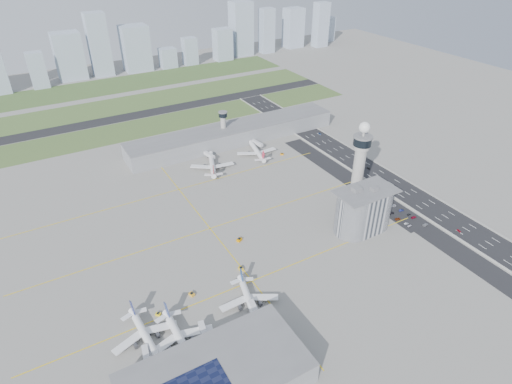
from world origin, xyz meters
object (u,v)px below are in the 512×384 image
admin_building (363,210)px  car_lot_9 (401,210)px  car_lot_3 (391,213)px  car_lot_4 (384,209)px  car_hw_4 (275,116)px  car_lot_2 (398,219)px  car_lot_11 (384,198)px  secondary_tower (223,125)px  car_lot_8 (409,214)px  car_hw_2 (320,134)px  airplane_near_c (250,299)px  tug_4 (213,171)px  jet_bridge_near_1 (207,345)px  tug_5 (282,154)px  car_lot_10 (394,206)px  jet_bridge_far_1 (253,142)px  car_lot_0 (410,226)px  tug_0 (158,314)px  tug_3 (239,239)px  car_lot_6 (425,225)px  control_tower (360,160)px  tug_2 (241,268)px  airplane_near_b (180,337)px  airplane_far_a (212,161)px  car_lot_7 (414,217)px  tug_1 (192,294)px  jet_bridge_near_2 (259,322)px  car_hw_0 (459,231)px  car_hw_1 (368,168)px  jet_bridge_near_0 (149,372)px  airplane_near_a (145,333)px  airplane_far_b (256,148)px

admin_building → car_lot_9: size_ratio=10.64×
car_lot_3 → car_lot_4: size_ratio=1.32×
admin_building → car_hw_4: 211.42m
car_lot_2 → car_lot_11: size_ratio=1.09×
secondary_tower → car_lot_8: size_ratio=9.91×
car_hw_2 → car_lot_4: bearing=-100.6°
airplane_near_c → tug_4: 155.85m
jet_bridge_near_1 → car_hw_4: bearing=-28.3°
tug_5 → car_lot_10: bearing=48.7°
tug_4 → car_hw_4: 137.39m
car_hw_4 → admin_building: bearing=-106.0°
admin_building → jet_bridge_near_1: 141.07m
jet_bridge_far_1 → car_lot_0: 172.68m
car_lot_9 → tug_0: bearing=100.7°
airplane_near_c → car_hw_4: 277.70m
jet_bridge_near_1 → tug_3: bearing=-28.4°
car_lot_2 → car_lot_6: car_lot_6 is taller
car_lot_2 → airplane_near_c: bearing=107.3°
control_tower → tug_2: control_tower is taller
airplane_near_b → tug_5: bearing=133.1°
airplane_near_b → car_lot_10: 189.50m
airplane_near_b → airplane_near_c: (42.75, 5.51, -0.29)m
secondary_tower → airplane_far_a: secondary_tower is taller
tug_4 → car_lot_4: size_ratio=0.90×
airplane_near_c → car_lot_3: bearing=114.7°
airplane_near_c → car_lot_10: airplane_near_c is taller
jet_bridge_near_1 → car_lot_10: jet_bridge_near_1 is taller
car_lot_2 → car_lot_7: (11.54, -4.27, 0.01)m
tug_1 → car_lot_6: tug_1 is taller
admin_building → tug_1: size_ratio=12.75×
control_tower → jet_bridge_near_2: size_ratio=4.61×
jet_bridge_near_2 → car_lot_4: bearing=-60.6°
car_hw_0 → car_hw_4: bearing=93.6°
secondary_tower → car_lot_9: size_ratio=8.08×
control_tower → car_hw_0: control_tower is taller
admin_building → airplane_near_c: size_ratio=1.04×
control_tower → car_lot_4: control_tower is taller
airplane_near_b → tug_0: 25.31m
car_hw_1 → jet_bridge_far_1: bearing=127.6°
jet_bridge_near_2 → car_lot_11: jet_bridge_near_2 is taller
jet_bridge_near_0 → car_lot_11: bearing=-64.2°
tug_4 → car_hw_2: 128.49m
airplane_near_b → tug_0: bearing=-172.0°
tug_1 → car_lot_7: tug_1 is taller
airplane_near_a → car_lot_8: size_ratio=12.70×
airplane_far_b → tug_1: bearing=150.6°
car_lot_11 → car_hw_2: size_ratio=1.01×
secondary_tower → airplane_far_a: 52.80m
jet_bridge_near_2 → car_lot_9: (145.35, 39.82, -2.20)m
jet_bridge_near_0 → car_hw_4: bearing=-32.4°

